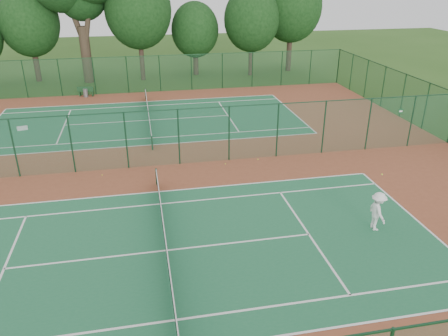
{
  "coord_description": "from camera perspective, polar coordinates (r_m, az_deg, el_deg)",
  "views": [
    {
      "loc": [
        -0.56,
        -24.55,
        10.81
      ],
      "look_at": [
        3.39,
        -4.6,
        1.6
      ],
      "focal_mm": 35.0,
      "sensor_mm": 36.0,
      "label": 1
    }
  ],
  "objects": [
    {
      "name": "tennis_net_far",
      "position": [
        35.09,
        -9.86,
        6.99
      ],
      "size": [
        0.1,
        12.9,
        0.97
      ],
      "color": "#12331B",
      "rests_on": "ground"
    },
    {
      "name": "evergreen_row",
      "position": [
        49.99,
        -9.92,
        11.52
      ],
      "size": [
        39.0,
        5.0,
        12.0
      ],
      "primitive_type": null,
      "color": "black",
      "rests_on": "ground"
    },
    {
      "name": "fence_divider",
      "position": [
        26.17,
        -9.29,
        3.8
      ],
      "size": [
        40.0,
        0.09,
        3.5
      ],
      "color": "#194C33",
      "rests_on": "ground"
    },
    {
      "name": "stray_ball_a",
      "position": [
        27.39,
        4.46,
        1.14
      ],
      "size": [
        0.07,
        0.07,
        0.07
      ],
      "primitive_type": "sphere",
      "color": "#DEF138",
      "rests_on": "red_pad"
    },
    {
      "name": "court_far",
      "position": [
        35.25,
        -9.8,
        6.17
      ],
      "size": [
        23.77,
        10.97,
        0.01
      ],
      "primitive_type": "cube",
      "color": "#1F633B",
      "rests_on": "red_pad"
    },
    {
      "name": "stray_ball_c",
      "position": [
        26.19,
        -15.62,
        -0.88
      ],
      "size": [
        0.06,
        0.06,
        0.06
      ],
      "primitive_type": "sphere",
      "color": "yellow",
      "rests_on": "red_pad"
    },
    {
      "name": "tennis_net_near",
      "position": [
        18.64,
        -7.71,
        -9.31
      ],
      "size": [
        0.1,
        12.9,
        0.97
      ],
      "color": "#14371D",
      "rests_on": "ground"
    },
    {
      "name": "ground",
      "position": [
        26.83,
        -9.04,
        0.28
      ],
      "size": [
        120.0,
        120.0,
        0.0
      ],
      "primitive_type": "plane",
      "color": "#2B5219",
      "rests_on": "ground"
    },
    {
      "name": "fence_north",
      "position": [
        43.5,
        -10.44,
        11.97
      ],
      "size": [
        40.0,
        0.09,
        3.5
      ],
      "color": "#164429",
      "rests_on": "ground"
    },
    {
      "name": "trash_bin",
      "position": [
        43.37,
        -17.63,
        9.34
      ],
      "size": [
        0.46,
        0.46,
        0.77
      ],
      "primitive_type": "cylinder",
      "rotation": [
        0.0,
        0.0,
        0.08
      ],
      "color": "slate",
      "rests_on": "red_pad"
    },
    {
      "name": "court_near",
      "position": [
        18.94,
        -7.62,
        -10.64
      ],
      "size": [
        23.77,
        10.97,
        0.01
      ],
      "primitive_type": "cube",
      "color": "#20673F",
      "rests_on": "red_pad"
    },
    {
      "name": "stray_ball_b",
      "position": [
        26.68,
        0.17,
        0.56
      ],
      "size": [
        0.07,
        0.07,
        0.07
      ],
      "primitive_type": "sphere",
      "color": "gold",
      "rests_on": "red_pad"
    },
    {
      "name": "player_near",
      "position": [
        20.89,
        19.41,
        -5.35
      ],
      "size": [
        0.69,
        1.2,
        1.85
      ],
      "primitive_type": "imported",
      "rotation": [
        0.0,
        0.0,
        1.56
      ],
      "color": "white",
      "rests_on": "court_near"
    },
    {
      "name": "bench",
      "position": [
        43.6,
        -17.59,
        9.56
      ],
      "size": [
        1.58,
        0.73,
        0.94
      ],
      "rotation": [
        0.0,
        0.0,
        -0.19
      ],
      "color": "#13391A",
      "rests_on": "red_pad"
    },
    {
      "name": "red_pad",
      "position": [
        26.83,
        -9.04,
        0.29
      ],
      "size": [
        40.0,
        36.0,
        0.01
      ],
      "primitive_type": "cube",
      "color": "brown",
      "rests_on": "ground"
    },
    {
      "name": "kit_bag",
      "position": [
        35.8,
        -24.84,
        4.74
      ],
      "size": [
        0.77,
        0.43,
        0.27
      ],
      "primitive_type": "cube",
      "rotation": [
        0.0,
        0.0,
        0.22
      ],
      "color": "silver",
      "rests_on": "red_pad"
    }
  ]
}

